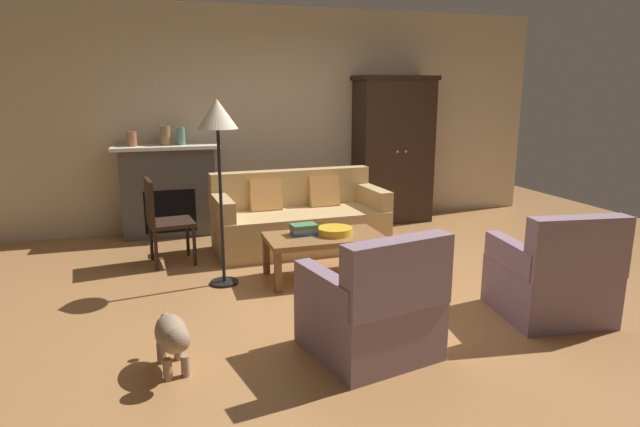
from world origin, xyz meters
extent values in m
plane|color=#B27A47|center=(0.00, 0.00, 0.00)|extent=(9.60, 9.60, 0.00)
cube|color=beige|center=(0.00, 2.55, 1.40)|extent=(7.20, 0.10, 2.80)
cube|color=#4C4947|center=(-1.55, 2.30, 0.54)|extent=(1.10, 0.36, 1.08)
cube|color=black|center=(-1.55, 2.12, 0.34)|extent=(0.60, 0.01, 0.52)
cube|color=white|center=(-1.55, 2.28, 1.10)|extent=(1.26, 0.48, 0.04)
cube|color=black|center=(1.40, 2.22, 0.95)|extent=(1.00, 0.52, 1.89)
cube|color=black|center=(1.40, 2.22, 1.92)|extent=(1.06, 0.55, 0.06)
sphere|color=#ADAFB5|center=(1.34, 1.95, 0.98)|extent=(0.04, 0.04, 0.04)
sphere|color=#ADAFB5|center=(1.46, 1.95, 0.98)|extent=(0.04, 0.04, 0.04)
cube|color=tan|center=(-0.16, 1.26, 0.22)|extent=(1.94, 0.92, 0.44)
cube|color=tan|center=(-0.17, 1.60, 0.65)|extent=(1.91, 0.26, 0.42)
cube|color=tan|center=(-1.04, 1.22, 0.55)|extent=(0.20, 0.80, 0.22)
cube|color=tan|center=(0.72, 1.30, 0.55)|extent=(0.20, 0.80, 0.22)
cube|color=tan|center=(-0.52, 1.44, 0.61)|extent=(0.37, 0.20, 0.37)
cube|color=tan|center=(0.18, 1.47, 0.61)|extent=(0.37, 0.20, 0.37)
cube|color=olive|center=(-0.19, 0.27, 0.39)|extent=(1.10, 0.60, 0.05)
cube|color=brown|center=(-0.70, 0.01, 0.18)|extent=(0.06, 0.06, 0.37)
cube|color=brown|center=(0.32, 0.01, 0.18)|extent=(0.06, 0.06, 0.37)
cube|color=brown|center=(-0.70, 0.53, 0.18)|extent=(0.06, 0.06, 0.37)
cube|color=brown|center=(0.32, 0.53, 0.18)|extent=(0.06, 0.06, 0.37)
cylinder|color=gold|center=(-0.09, 0.26, 0.45)|extent=(0.34, 0.34, 0.07)
cube|color=#38569E|center=(-0.37, 0.35, 0.44)|extent=(0.25, 0.18, 0.03)
cube|color=gray|center=(-0.37, 0.35, 0.47)|extent=(0.25, 0.18, 0.03)
cube|color=#427A4C|center=(-0.37, 0.34, 0.50)|extent=(0.25, 0.19, 0.04)
cylinder|color=#A86042|center=(-1.93, 2.28, 1.21)|extent=(0.11, 0.11, 0.17)
cylinder|color=olive|center=(-1.55, 2.28, 1.24)|extent=(0.12, 0.12, 0.23)
cylinder|color=slate|center=(-1.37, 2.28, 1.23)|extent=(0.10, 0.10, 0.21)
cube|color=gray|center=(-0.35, -1.26, 0.21)|extent=(0.90, 0.90, 0.42)
cube|color=gray|center=(-0.29, -1.56, 0.65)|extent=(0.78, 0.32, 0.46)
cube|color=gray|center=(-0.03, -1.19, 0.52)|extent=(0.27, 0.71, 0.20)
cube|color=gray|center=(-0.68, -1.33, 0.52)|extent=(0.27, 0.71, 0.20)
cube|color=gray|center=(1.26, -1.10, 0.21)|extent=(0.85, 0.85, 0.42)
cube|color=gray|center=(1.22, -1.41, 0.65)|extent=(0.77, 0.26, 0.46)
cube|color=gray|center=(1.59, -1.14, 0.52)|extent=(0.21, 0.71, 0.20)
cube|color=gray|center=(0.93, -1.06, 0.52)|extent=(0.21, 0.71, 0.20)
cube|color=black|center=(-1.57, 1.15, 0.43)|extent=(0.49, 0.49, 0.04)
cylinder|color=black|center=(-1.36, 0.99, 0.21)|extent=(0.04, 0.04, 0.41)
cylinder|color=black|center=(-1.40, 1.36, 0.21)|extent=(0.04, 0.04, 0.41)
cylinder|color=black|center=(-1.73, 0.94, 0.21)|extent=(0.04, 0.04, 0.41)
cylinder|color=black|center=(-1.78, 1.32, 0.21)|extent=(0.04, 0.04, 0.41)
cube|color=black|center=(-1.77, 1.13, 0.68)|extent=(0.09, 0.44, 0.45)
cylinder|color=black|center=(-1.14, 0.37, 0.01)|extent=(0.26, 0.26, 0.02)
cylinder|color=black|center=(-1.14, 0.37, 0.73)|extent=(0.03, 0.03, 1.46)
cone|color=beige|center=(-1.14, 0.37, 1.57)|extent=(0.36, 0.36, 0.26)
ellipsoid|color=gray|center=(-1.66, -1.13, 0.25)|extent=(0.25, 0.42, 0.22)
sphere|color=gray|center=(-1.62, -1.36, 0.31)|extent=(0.15, 0.15, 0.15)
cylinder|color=gray|center=(-1.58, -1.24, 0.07)|extent=(0.06, 0.06, 0.14)
cylinder|color=gray|center=(-1.69, -1.25, 0.07)|extent=(0.06, 0.06, 0.14)
cylinder|color=gray|center=(-1.62, -1.00, 0.07)|extent=(0.06, 0.06, 0.14)
cylinder|color=gray|center=(-1.73, -1.02, 0.07)|extent=(0.06, 0.06, 0.14)
sphere|color=gray|center=(-1.69, -0.90, 0.27)|extent=(0.06, 0.06, 0.06)
camera|label=1|loc=(-1.68, -4.43, 1.77)|focal=30.13mm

